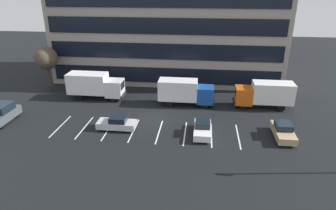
# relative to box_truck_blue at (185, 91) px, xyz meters

# --- Properties ---
(ground_plane) EXTENTS (120.00, 120.00, 0.00)m
(ground_plane) POSITION_rel_box_truck_blue_xyz_m (-3.63, -4.81, -1.89)
(ground_plane) COLOR black
(office_building) EXTENTS (35.33, 13.90, 21.60)m
(office_building) POSITION_rel_box_truck_blue_xyz_m (-3.63, 13.14, 8.91)
(office_building) COLOR gray
(office_building) RESTS_ON ground_plane
(lot_markings) EXTENTS (19.74, 5.40, 0.01)m
(lot_markings) POSITION_rel_box_truck_blue_xyz_m (-3.63, -7.94, -1.88)
(lot_markings) COLOR silver
(lot_markings) RESTS_ON ground_plane
(box_truck_blue) EXTENTS (7.23, 2.39, 3.35)m
(box_truck_blue) POSITION_rel_box_truck_blue_xyz_m (0.00, 0.00, 0.00)
(box_truck_blue) COLOR #194799
(box_truck_blue) RESTS_ON ground_plane
(box_truck_white) EXTENTS (7.64, 2.53, 3.54)m
(box_truck_white) POSITION_rel_box_truck_blue_xyz_m (-12.39, 0.85, 0.11)
(box_truck_white) COLOR white
(box_truck_white) RESTS_ON ground_plane
(box_truck_orange) EXTENTS (7.25, 2.40, 3.36)m
(box_truck_orange) POSITION_rel_box_truck_blue_xyz_m (10.12, 0.30, 0.01)
(box_truck_orange) COLOR #D85914
(box_truck_orange) RESTS_ON ground_plane
(suv_charcoal) EXTENTS (1.96, 4.63, 2.09)m
(suv_charcoal) POSITION_rel_box_truck_blue_xyz_m (-20.45, -7.59, -0.88)
(suv_charcoal) COLOR #474C51
(suv_charcoal) RESTS_ON ground_plane
(sedan_tan) EXTENTS (1.83, 4.38, 1.57)m
(sedan_tan) POSITION_rel_box_truck_blue_xyz_m (10.70, -7.62, -1.15)
(sedan_tan) COLOR tan
(sedan_tan) RESTS_ON ground_plane
(sedan_silver) EXTENTS (4.21, 1.76, 1.51)m
(sedan_silver) POSITION_rel_box_truck_blue_xyz_m (-6.88, -7.85, -1.17)
(sedan_silver) COLOR silver
(sedan_silver) RESTS_ON ground_plane
(sedan_white) EXTENTS (1.76, 4.20, 1.50)m
(sedan_white) POSITION_rel_box_truck_blue_xyz_m (2.40, -8.00, -1.18)
(sedan_white) COLOR white
(sedan_white) RESTS_ON ground_plane
(bare_tree) EXTENTS (3.39, 3.39, 6.35)m
(bare_tree) POSITION_rel_box_truck_blue_xyz_m (-20.63, 4.04, 2.75)
(bare_tree) COLOR #473323
(bare_tree) RESTS_ON ground_plane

